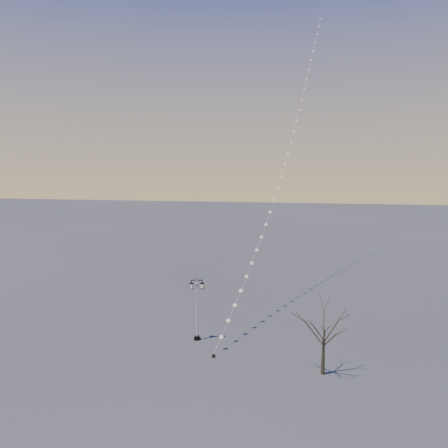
# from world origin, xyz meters

# --- Properties ---
(ground) EXTENTS (300.00, 300.00, 0.00)m
(ground) POSITION_xyz_m (0.00, 0.00, 0.00)
(ground) COLOR #424242
(ground) RESTS_ON ground
(street_lamp) EXTENTS (1.14, 0.58, 4.56)m
(street_lamp) POSITION_xyz_m (-2.42, 2.38, 2.52)
(street_lamp) COLOR black
(street_lamp) RESTS_ON ground
(bare_tree) EXTENTS (2.44, 2.44, 4.06)m
(bare_tree) POSITION_xyz_m (6.54, -1.48, 2.82)
(bare_tree) COLOR #38301F
(bare_tree) RESTS_ON ground
(kite_train) EXTENTS (5.86, 41.63, 33.72)m
(kite_train) POSITION_xyz_m (2.16, 20.02, 16.77)
(kite_train) COLOR black
(kite_train) RESTS_ON ground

